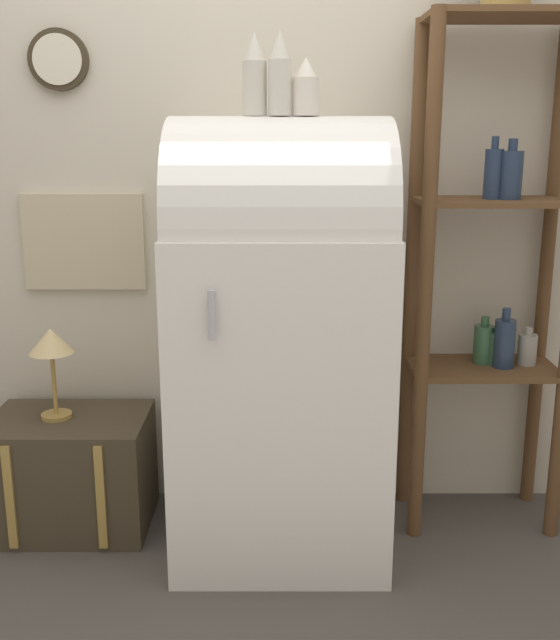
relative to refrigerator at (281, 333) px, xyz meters
The scene contains 9 objects.
ground_plane 0.80m from the refrigerator, 89.99° to the right, with size 12.00×12.00×0.00m, color #4C4742.
wall_back 0.68m from the refrigerator, 90.67° to the left, with size 7.00×0.09×2.70m.
refrigerator is the anchor object (origin of this frame).
suitcase_trunk 0.96m from the refrigerator, behind, with size 0.57×0.41×0.43m.
shelf_unit 0.80m from the refrigerator, 11.80° to the left, with size 0.55×0.32×1.82m.
vase_left 0.84m from the refrigerator, 168.86° to the left, with size 0.08×0.08×0.26m.
vase_center 0.84m from the refrigerator, 103.30° to the right, with size 0.07×0.07×0.26m.
vase_right 0.80m from the refrigerator, ahead, with size 0.08×0.08×0.18m.
desk_lamp 0.83m from the refrigerator, behind, with size 0.16×0.16×0.34m.
Camera 1 is at (-0.00, -2.25, 1.43)m, focal length 42.00 mm.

